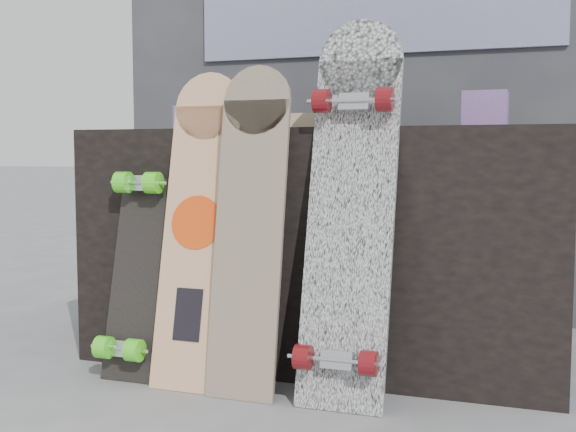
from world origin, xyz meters
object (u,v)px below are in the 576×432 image
at_px(vendor_table, 324,246).
at_px(skateboard_dark, 137,251).
at_px(longboard_geisha, 198,218).
at_px(longboard_celtic, 250,219).
at_px(longboard_cascadia, 351,201).

xyz_separation_m(vendor_table, skateboard_dark, (-0.52, -0.37, 0.01)).
relative_size(longboard_geisha, longboard_celtic, 0.99).
bearing_deg(longboard_cascadia, skateboard_dark, -179.17).
bearing_deg(vendor_table, skateboard_dark, -144.23).
relative_size(longboard_celtic, skateboard_dark, 1.23).
relative_size(longboard_celtic, longboard_cascadia, 0.88).
bearing_deg(longboard_cascadia, longboard_celtic, -172.29).
height_order(vendor_table, longboard_celtic, longboard_celtic).
height_order(longboard_celtic, longboard_cascadia, longboard_cascadia).
bearing_deg(longboard_geisha, longboard_celtic, -11.27).
distance_m(longboard_cascadia, skateboard_dark, 0.73).
bearing_deg(longboard_geisha, vendor_table, 50.31).
relative_size(vendor_table, skateboard_dark, 2.00).
bearing_deg(vendor_table, longboard_celtic, -105.47).
bearing_deg(longboard_celtic, skateboard_dark, 175.72).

